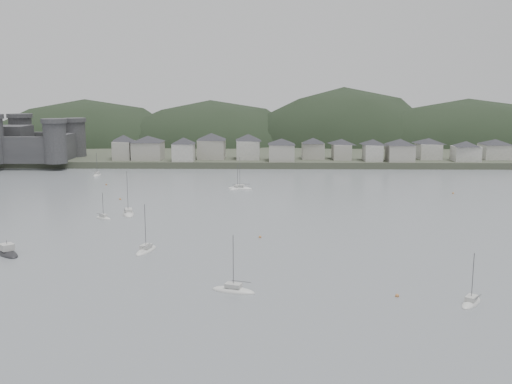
{
  "coord_description": "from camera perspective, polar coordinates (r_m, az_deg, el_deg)",
  "views": [
    {
      "loc": [
        3.2,
        -92.43,
        35.26
      ],
      "look_at": [
        0.0,
        75.0,
        6.0
      ],
      "focal_mm": 40.77,
      "sensor_mm": 36.0,
      "label": 1
    }
  ],
  "objects": [
    {
      "name": "sailboat_lead",
      "position": [
        211.02,
        -1.82,
        0.34
      ],
      "size": [
        6.41,
        6.59,
        9.55
      ],
      "rotation": [
        0.0,
        0.0,
        2.38
      ],
      "color": "silver",
      "rests_on": "ground"
    },
    {
      "name": "forested_ridge",
      "position": [
        364.81,
        1.34,
        2.58
      ],
      "size": [
        851.55,
        103.94,
        102.57
      ],
      "color": "black",
      "rests_on": "ground"
    },
    {
      "name": "far_shore_land",
      "position": [
        388.91,
        0.62,
        4.93
      ],
      "size": [
        900.0,
        250.0,
        3.0
      ],
      "primitive_type": "cube",
      "color": "#383D2D",
      "rests_on": "ground"
    },
    {
      "name": "moored_fleet",
      "position": [
        157.17,
        -7.27,
        -3.07
      ],
      "size": [
        246.41,
        169.17,
        13.51
      ],
      "color": "silver",
      "rests_on": "ground"
    },
    {
      "name": "castle",
      "position": [
        299.8,
        -23.25,
        4.46
      ],
      "size": [
        66.0,
        43.0,
        20.0
      ],
      "color": "#353537",
      "rests_on": "far_shore_land"
    },
    {
      "name": "mooring_buoys",
      "position": [
        163.21,
        -6.0,
        -2.57
      ],
      "size": [
        162.53,
        120.02,
        0.7
      ],
      "color": "#B4733C",
      "rests_on": "ground"
    },
    {
      "name": "ground",
      "position": [
        98.97,
        -0.85,
        -10.96
      ],
      "size": [
        900.0,
        900.0,
        0.0
      ],
      "primitive_type": "plane",
      "color": "slate",
      "rests_on": "ground"
    },
    {
      "name": "waterfront_town",
      "position": [
        281.07,
        10.83,
        4.3
      ],
      "size": [
        451.48,
        28.46,
        12.92
      ],
      "color": "#9C998E",
      "rests_on": "far_shore_land"
    },
    {
      "name": "motor_launch_far",
      "position": [
        138.46,
        -23.21,
        -5.54
      ],
      "size": [
        8.5,
        8.73,
        4.12
      ],
      "rotation": [
        0.0,
        0.0,
        3.9
      ],
      "color": "black",
      "rests_on": "ground"
    }
  ]
}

